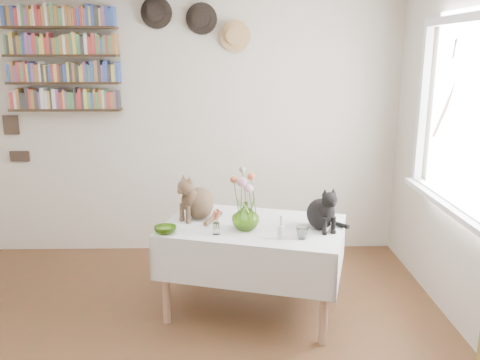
{
  "coord_description": "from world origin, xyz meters",
  "views": [
    {
      "loc": [
        0.38,
        -2.54,
        1.91
      ],
      "look_at": [
        0.46,
        0.87,
        1.05
      ],
      "focal_mm": 38.0,
      "sensor_mm": 36.0,
      "label": 1
    }
  ],
  "objects_px": {
    "tabby_cat": "(199,195)",
    "flower_vase": "(246,216)",
    "dining_table": "(253,246)",
    "bookshelf_unit": "(62,60)",
    "black_cat": "(321,206)"
  },
  "relations": [
    {
      "from": "dining_table",
      "to": "bookshelf_unit",
      "type": "xyz_separation_m",
      "value": [
        -1.66,
        1.19,
        1.32
      ]
    },
    {
      "from": "dining_table",
      "to": "flower_vase",
      "type": "relative_size",
      "value": 7.22
    },
    {
      "from": "tabby_cat",
      "to": "flower_vase",
      "type": "height_order",
      "value": "tabby_cat"
    },
    {
      "from": "flower_vase",
      "to": "dining_table",
      "type": "bearing_deg",
      "value": 59.61
    },
    {
      "from": "black_cat",
      "to": "bookshelf_unit",
      "type": "xyz_separation_m",
      "value": [
        -2.14,
        1.27,
        0.99
      ]
    },
    {
      "from": "dining_table",
      "to": "flower_vase",
      "type": "xyz_separation_m",
      "value": [
        -0.06,
        -0.1,
        0.27
      ]
    },
    {
      "from": "dining_table",
      "to": "bookshelf_unit",
      "type": "height_order",
      "value": "bookshelf_unit"
    },
    {
      "from": "black_cat",
      "to": "flower_vase",
      "type": "distance_m",
      "value": 0.54
    },
    {
      "from": "tabby_cat",
      "to": "bookshelf_unit",
      "type": "xyz_separation_m",
      "value": [
        -1.26,
        1.02,
        0.98
      ]
    },
    {
      "from": "flower_vase",
      "to": "black_cat",
      "type": "bearing_deg",
      "value": 2.43
    },
    {
      "from": "dining_table",
      "to": "black_cat",
      "type": "height_order",
      "value": "black_cat"
    },
    {
      "from": "tabby_cat",
      "to": "black_cat",
      "type": "xyz_separation_m",
      "value": [
        0.87,
        -0.25,
        -0.01
      ]
    },
    {
      "from": "dining_table",
      "to": "flower_vase",
      "type": "height_order",
      "value": "flower_vase"
    },
    {
      "from": "bookshelf_unit",
      "to": "black_cat",
      "type": "bearing_deg",
      "value": -30.75
    },
    {
      "from": "bookshelf_unit",
      "to": "tabby_cat",
      "type": "bearing_deg",
      "value": -38.91
    }
  ]
}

